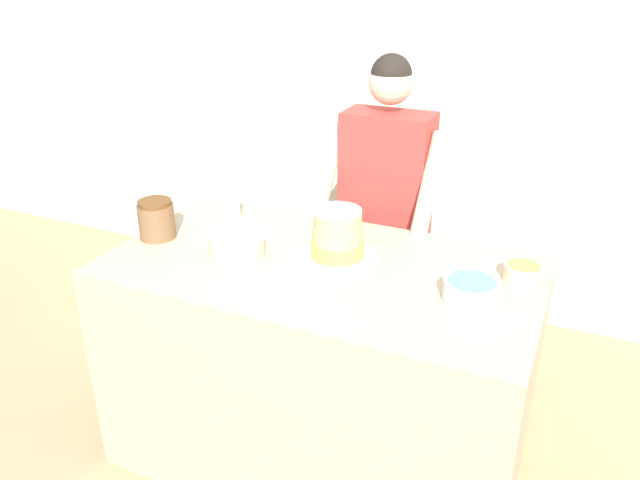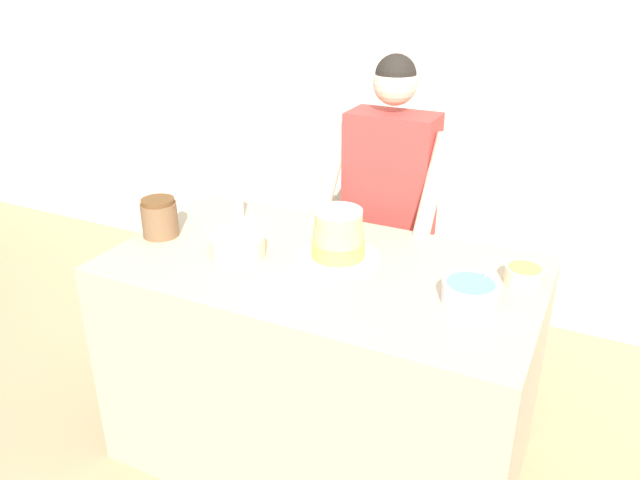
{
  "view_description": "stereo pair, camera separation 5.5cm",
  "coord_description": "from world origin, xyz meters",
  "px_view_note": "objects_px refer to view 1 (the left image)",
  "views": [
    {
      "loc": [
        0.83,
        -1.42,
        1.91
      ],
      "look_at": [
        0.01,
        0.39,
        1.0
      ],
      "focal_mm": 35.0,
      "sensor_mm": 36.0,
      "label": 1
    },
    {
      "loc": [
        0.88,
        -1.4,
        1.91
      ],
      "look_at": [
        0.01,
        0.39,
        1.0
      ],
      "focal_mm": 35.0,
      "sensor_mm": 36.0,
      "label": 2
    }
  ],
  "objects_px": {
    "frosting_bowl_yellow": "(523,272)",
    "drinking_glass": "(233,206)",
    "stoneware_jar": "(156,219)",
    "frosting_bowl_blue": "(471,290)",
    "ceramic_plate": "(286,290)",
    "frosting_bowl_pink": "(237,245)",
    "cake": "(337,237)",
    "person_baker": "(385,197)"
  },
  "relations": [
    {
      "from": "frosting_bowl_yellow",
      "to": "drinking_glass",
      "type": "bearing_deg",
      "value": 176.72
    },
    {
      "from": "frosting_bowl_yellow",
      "to": "stoneware_jar",
      "type": "xyz_separation_m",
      "value": [
        -1.38,
        -0.22,
        0.04
      ]
    },
    {
      "from": "frosting_bowl_blue",
      "to": "stoneware_jar",
      "type": "xyz_separation_m",
      "value": [
        -1.24,
        -0.01,
        0.04
      ]
    },
    {
      "from": "frosting_bowl_yellow",
      "to": "ceramic_plate",
      "type": "bearing_deg",
      "value": -150.19
    },
    {
      "from": "frosting_bowl_pink",
      "to": "ceramic_plate",
      "type": "height_order",
      "value": "frosting_bowl_pink"
    },
    {
      "from": "frosting_bowl_blue",
      "to": "frosting_bowl_yellow",
      "type": "bearing_deg",
      "value": 56.75
    },
    {
      "from": "drinking_glass",
      "to": "cake",
      "type": "bearing_deg",
      "value": -16.71
    },
    {
      "from": "cake",
      "to": "frosting_bowl_blue",
      "type": "height_order",
      "value": "cake"
    },
    {
      "from": "frosting_bowl_pink",
      "to": "drinking_glass",
      "type": "height_order",
      "value": "frosting_bowl_pink"
    },
    {
      "from": "frosting_bowl_pink",
      "to": "drinking_glass",
      "type": "xyz_separation_m",
      "value": [
        -0.2,
        0.3,
        0.02
      ]
    },
    {
      "from": "frosting_bowl_blue",
      "to": "drinking_glass",
      "type": "height_order",
      "value": "frosting_bowl_blue"
    },
    {
      "from": "frosting_bowl_blue",
      "to": "person_baker",
      "type": "bearing_deg",
      "value": 127.82
    },
    {
      "from": "frosting_bowl_blue",
      "to": "ceramic_plate",
      "type": "xyz_separation_m",
      "value": [
        -0.57,
        -0.2,
        -0.03
      ]
    },
    {
      "from": "cake",
      "to": "frosting_bowl_pink",
      "type": "relative_size",
      "value": 1.54
    },
    {
      "from": "person_baker",
      "to": "cake",
      "type": "height_order",
      "value": "person_baker"
    },
    {
      "from": "frosting_bowl_blue",
      "to": "stoneware_jar",
      "type": "distance_m",
      "value": 1.24
    },
    {
      "from": "frosting_bowl_yellow",
      "to": "stoneware_jar",
      "type": "bearing_deg",
      "value": -170.98
    },
    {
      "from": "ceramic_plate",
      "to": "stoneware_jar",
      "type": "xyz_separation_m",
      "value": [
        -0.67,
        0.19,
        0.07
      ]
    },
    {
      "from": "frosting_bowl_pink",
      "to": "ceramic_plate",
      "type": "relative_size",
      "value": 0.76
    },
    {
      "from": "frosting_bowl_blue",
      "to": "stoneware_jar",
      "type": "bearing_deg",
      "value": -179.46
    },
    {
      "from": "person_baker",
      "to": "stoneware_jar",
      "type": "height_order",
      "value": "person_baker"
    },
    {
      "from": "frosting_bowl_yellow",
      "to": "frosting_bowl_blue",
      "type": "xyz_separation_m",
      "value": [
        -0.14,
        -0.21,
        0.01
      ]
    },
    {
      "from": "cake",
      "to": "drinking_glass",
      "type": "distance_m",
      "value": 0.58
    },
    {
      "from": "frosting_bowl_yellow",
      "to": "drinking_glass",
      "type": "relative_size",
      "value": 1.08
    },
    {
      "from": "person_baker",
      "to": "frosting_bowl_pink",
      "type": "bearing_deg",
      "value": -115.48
    },
    {
      "from": "frosting_bowl_blue",
      "to": "ceramic_plate",
      "type": "bearing_deg",
      "value": -160.83
    },
    {
      "from": "cake",
      "to": "stoneware_jar",
      "type": "height_order",
      "value": "cake"
    },
    {
      "from": "person_baker",
      "to": "drinking_glass",
      "type": "distance_m",
      "value": 0.68
    },
    {
      "from": "frosting_bowl_pink",
      "to": "drinking_glass",
      "type": "bearing_deg",
      "value": 123.82
    },
    {
      "from": "frosting_bowl_pink",
      "to": "stoneware_jar",
      "type": "height_order",
      "value": "stoneware_jar"
    },
    {
      "from": "stoneware_jar",
      "to": "frosting_bowl_pink",
      "type": "bearing_deg",
      "value": -2.53
    },
    {
      "from": "frosting_bowl_yellow",
      "to": "frosting_bowl_pink",
      "type": "height_order",
      "value": "frosting_bowl_pink"
    },
    {
      "from": "person_baker",
      "to": "ceramic_plate",
      "type": "xyz_separation_m",
      "value": [
        -0.05,
        -0.88,
        -0.04
      ]
    },
    {
      "from": "drinking_glass",
      "to": "stoneware_jar",
      "type": "distance_m",
      "value": 0.34
    },
    {
      "from": "frosting_bowl_yellow",
      "to": "ceramic_plate",
      "type": "distance_m",
      "value": 0.82
    },
    {
      "from": "ceramic_plate",
      "to": "stoneware_jar",
      "type": "bearing_deg",
      "value": 164.32
    },
    {
      "from": "frosting_bowl_pink",
      "to": "frosting_bowl_blue",
      "type": "bearing_deg",
      "value": 1.88
    },
    {
      "from": "cake",
      "to": "frosting_bowl_yellow",
      "type": "distance_m",
      "value": 0.66
    },
    {
      "from": "frosting_bowl_blue",
      "to": "drinking_glass",
      "type": "bearing_deg",
      "value": 165.52
    },
    {
      "from": "frosting_bowl_yellow",
      "to": "frosting_bowl_blue",
      "type": "bearing_deg",
      "value": -123.25
    },
    {
      "from": "frosting_bowl_pink",
      "to": "ceramic_plate",
      "type": "bearing_deg",
      "value": -30.4
    },
    {
      "from": "drinking_glass",
      "to": "stoneware_jar",
      "type": "bearing_deg",
      "value": -121.01
    }
  ]
}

